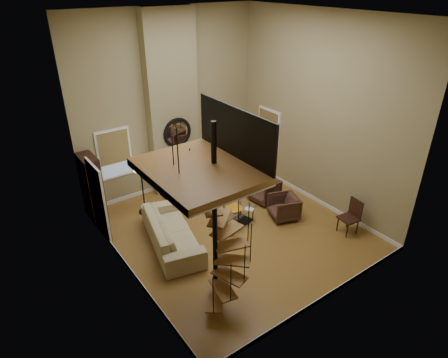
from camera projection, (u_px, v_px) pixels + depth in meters
ground at (232, 229)px, 10.71m from camera, size 6.00×6.50×0.01m
back_wall at (169, 104)px, 11.75m from camera, size 6.00×0.02×5.50m
front_wall at (340, 190)px, 7.09m from camera, size 6.00×0.02×5.50m
left_wall at (116, 168)px, 7.88m from camera, size 0.02×6.50×5.50m
right_wall at (318, 113)px, 10.97m from camera, size 0.02×6.50×5.50m
ceiling at (235, 14)px, 8.14m from camera, size 6.00×6.50×0.01m
baseboard_back at (175, 182)px, 13.01m from camera, size 6.00×0.02×0.12m
baseboard_front at (322, 298)px, 8.36m from camera, size 6.00×0.02×0.12m
baseboard_left at (131, 270)px, 9.14m from camera, size 0.02×6.50×0.12m
baseboard_right at (308, 195)px, 12.22m from camera, size 0.02×6.50×0.12m
chimney_breast at (172, 105)px, 11.62m from camera, size 1.60×0.38×5.50m
hearth at (185, 191)px, 12.55m from camera, size 1.50×0.60×0.04m
firebox at (180, 173)px, 12.51m from camera, size 0.95×0.02×0.72m
mantel at (180, 157)px, 12.17m from camera, size 1.70×0.18×0.06m
mirror_frame at (177, 133)px, 11.84m from camera, size 0.94×0.10×0.94m
mirror_disc at (177, 133)px, 11.84m from camera, size 0.80×0.01×0.80m
vase_left at (163, 157)px, 11.84m from camera, size 0.24×0.24×0.25m
vase_right at (195, 148)px, 12.44m from camera, size 0.20×0.20×0.21m
window_back at (114, 153)px, 11.28m from camera, size 1.02×0.06×1.52m
window_right at (269, 130)px, 12.91m from camera, size 0.06×1.02×1.52m
entry_door at (99, 202)px, 9.99m from camera, size 0.10×1.05×2.16m
loft at (203, 166)px, 6.85m from camera, size 1.70×2.20×1.09m
spiral_stair at (215, 229)px, 7.67m from camera, size 1.47×1.47×4.06m
hutch at (92, 188)px, 10.83m from camera, size 0.41×0.87×1.94m
sofa at (171, 231)px, 9.96m from camera, size 1.62×2.81×0.77m
armchair_near at (266, 190)px, 11.96m from camera, size 0.87×0.85×0.72m
armchair_far at (286, 207)px, 11.08m from camera, size 0.97×0.96×0.70m
coffee_table at (236, 217)px, 10.75m from camera, size 1.26×0.85×0.44m
bowl at (235, 209)px, 10.69m from camera, size 0.43×0.43×0.11m
book at (249, 210)px, 10.74m from camera, size 0.29×0.31×0.02m
floor_lamp at (140, 169)px, 10.83m from camera, size 0.41×0.41×1.72m
accent_lamp at (216, 170)px, 13.37m from camera, size 0.14×0.14×0.51m
side_chair at (351, 215)px, 10.39m from camera, size 0.52×0.52×0.98m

